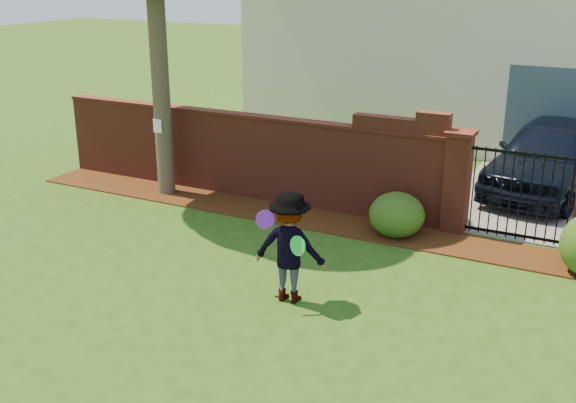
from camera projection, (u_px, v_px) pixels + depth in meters
The scene contains 13 objects.
ground at pixel (226, 292), 10.24m from camera, with size 80.00×80.00×0.01m, color #284E13.
mulch_bed at pixel (275, 212), 13.45m from camera, with size 11.10×1.08×0.03m, color #391C0A.
brick_wall at pixel (245, 153), 14.16m from camera, with size 8.70×0.31×2.16m.
pillar_left at pixel (457, 181), 12.26m from camera, with size 0.50×0.50×1.88m.
iron_gate at pixel (520, 196), 11.82m from camera, with size 1.78×0.03×1.60m.
driveway at pixel (546, 180), 15.46m from camera, with size 3.20×8.00×0.01m, color slate.
house at pixel (485, 20), 18.85m from camera, with size 12.40×6.40×6.30m.
car at pixel (545, 158), 14.33m from camera, with size 1.85×4.58×1.56m, color black.
paper_notice at pixel (157, 126), 13.99m from camera, with size 0.20×0.01×0.28m, color white.
shrub_left at pixel (397, 215), 12.20m from camera, with size 0.99×0.99×0.81m, color #214A16.
man at pixel (289, 248), 9.73m from camera, with size 1.06×0.61×1.65m, color gray.
frisbee_purple at pixel (265, 219), 9.41m from camera, with size 0.26×0.26×0.02m, color purple.
frisbee_green at pixel (298, 246), 9.40m from camera, with size 0.28×0.28×0.03m, color #1BCE48.
Camera 1 is at (5.01, -7.79, 4.66)m, focal length 42.73 mm.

